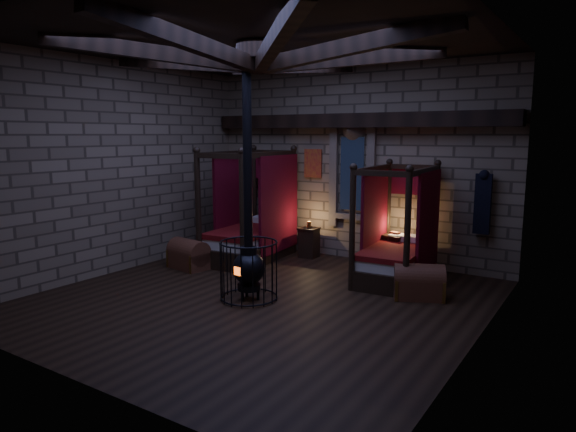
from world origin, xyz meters
The scene contains 8 objects.
room centered at (0.00, 0.09, 3.74)m, with size 7.02×7.02×4.29m.
bed_left centered at (-1.86, 2.22, 0.59)m, with size 1.40×2.38×2.39m.
bed_right centered at (1.49, 2.38, 0.53)m, with size 1.22×2.13×2.16m.
trunk_left centered at (-2.44, 0.83, 0.28)m, with size 0.93×0.67×0.62m.
trunk_right centered at (2.23, 1.51, 0.27)m, with size 0.96×0.82×0.61m.
nightstand_left centered at (-0.85, 3.04, 0.35)m, with size 0.44×0.42×0.82m.
nightstand_right centered at (1.19, 3.04, 0.37)m, with size 0.54×0.53×0.80m.
stove centered at (-0.16, -0.11, 0.61)m, with size 0.97×0.97×4.05m.
Camera 1 is at (4.93, -6.76, 2.76)m, focal length 32.00 mm.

